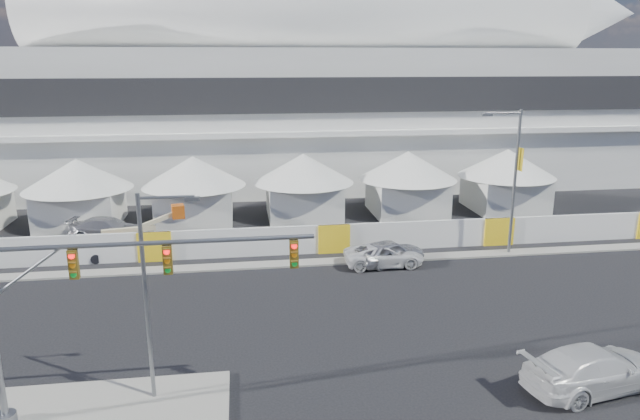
{
  "coord_description": "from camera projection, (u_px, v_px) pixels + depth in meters",
  "views": [
    {
      "loc": [
        -0.26,
        -22.49,
        12.97
      ],
      "look_at": [
        4.4,
        10.0,
        4.28
      ],
      "focal_mm": 32.0,
      "sensor_mm": 36.0,
      "label": 1
    }
  ],
  "objects": [
    {
      "name": "sedan_silver",
      "position": [
        390.0,
        252.0,
        37.16
      ],
      "size": [
        3.43,
        5.11,
        1.62
      ],
      "primitive_type": "imported",
      "rotation": [
        0.0,
        0.0,
        1.92
      ],
      "color": "#AEAEB3",
      "rests_on": "ground"
    },
    {
      "name": "boom_lift",
      "position": [
        122.0,
        245.0,
        38.35
      ],
      "size": [
        6.66,
        2.09,
        3.31
      ],
      "rotation": [
        0.0,
        0.0,
        0.2
      ],
      "color": "#BD4F11",
      "rests_on": "ground"
    },
    {
      "name": "tent_row",
      "position": [
        249.0,
        182.0,
        47.11
      ],
      "size": [
        53.4,
        8.4,
        5.4
      ],
      "color": "silver",
      "rests_on": "ground"
    },
    {
      "name": "streetlight_curb",
      "position": [
        512.0,
        172.0,
        37.8
      ],
      "size": [
        2.92,
        0.66,
        9.85
      ],
      "color": "gray",
      "rests_on": "ground"
    },
    {
      "name": "pickup_curb",
      "position": [
        384.0,
        255.0,
        36.85
      ],
      "size": [
        2.39,
        5.17,
        1.43
      ],
      "primitive_type": "imported",
      "rotation": [
        0.0,
        0.0,
        1.57
      ],
      "color": "silver",
      "rests_on": "ground"
    },
    {
      "name": "hoarding_fence",
      "position": [
        334.0,
        239.0,
        39.32
      ],
      "size": [
        70.0,
        0.25,
        2.0
      ],
      "primitive_type": "cube",
      "color": "silver",
      "rests_on": "ground"
    },
    {
      "name": "traffic_mast",
      "position": [
        64.0,
        310.0,
        19.98
      ],
      "size": [
        11.69,
        0.74,
        7.58
      ],
      "color": "gray",
      "rests_on": "median_island"
    },
    {
      "name": "lot_car_b",
      "position": [
        530.0,
        225.0,
        43.56
      ],
      "size": [
        3.03,
        4.5,
        1.42
      ],
      "primitive_type": "imported",
      "rotation": [
        0.0,
        0.0,
        1.93
      ],
      "color": "black",
      "rests_on": "ground"
    },
    {
      "name": "streetlight_median",
      "position": [
        151.0,
        284.0,
        21.27
      ],
      "size": [
        2.27,
        0.23,
        8.19
      ],
      "color": "gray",
      "rests_on": "median_island"
    },
    {
      "name": "median_island",
      "position": [
        93.0,
        418.0,
        21.17
      ],
      "size": [
        10.0,
        5.0,
        0.15
      ],
      "primitive_type": "cube",
      "color": "gray",
      "rests_on": "ground"
    },
    {
      "name": "far_curb",
      "position": [
        537.0,
        251.0,
        39.57
      ],
      "size": [
        80.0,
        1.2,
        0.12
      ],
      "primitive_type": "cube",
      "color": "gray",
      "rests_on": "ground"
    },
    {
      "name": "pickup_near",
      "position": [
        595.0,
        368.0,
        23.0
      ],
      "size": [
        3.6,
        6.48,
        1.78
      ],
      "primitive_type": "imported",
      "rotation": [
        0.0,
        0.0,
        1.76
      ],
      "color": "silver",
      "rests_on": "ground"
    },
    {
      "name": "ground",
      "position": [
        253.0,
        366.0,
        24.88
      ],
      "size": [
        160.0,
        160.0,
        0.0
      ],
      "primitive_type": "plane",
      "color": "black",
      "rests_on": "ground"
    },
    {
      "name": "stadium",
      "position": [
        318.0,
        92.0,
        63.37
      ],
      "size": [
        80.0,
        24.8,
        21.98
      ],
      "color": "silver",
      "rests_on": "ground"
    },
    {
      "name": "lot_car_c",
      "position": [
        109.0,
        229.0,
        42.19
      ],
      "size": [
        3.45,
        6.0,
        1.64
      ],
      "primitive_type": "imported",
      "rotation": [
        0.0,
        0.0,
        1.36
      ],
      "color": "#B4B3B8",
      "rests_on": "ground"
    }
  ]
}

